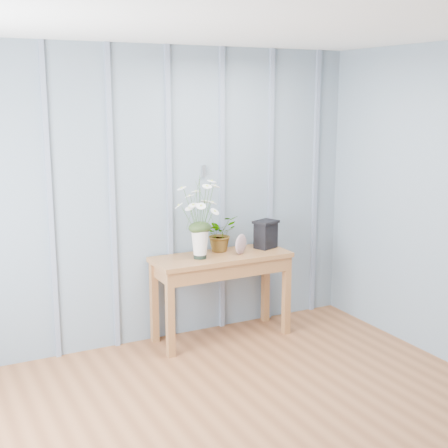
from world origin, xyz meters
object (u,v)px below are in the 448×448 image
felt_disc_vessel (241,244)px  carved_box (266,234)px  sideboard (221,268)px  daisy_vase (200,208)px

felt_disc_vessel → carved_box: carved_box is taller
sideboard → carved_box: 0.53m
daisy_vase → felt_disc_vessel: bearing=-4.8°
sideboard → carved_box: bearing=4.8°
daisy_vase → felt_disc_vessel: size_ratio=3.86×
felt_disc_vessel → carved_box: size_ratio=0.70×
felt_disc_vessel → carved_box: 0.32m
sideboard → carved_box: size_ratio=4.81×
carved_box → daisy_vase: bearing=-174.8°
carved_box → sideboard: bearing=-175.2°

